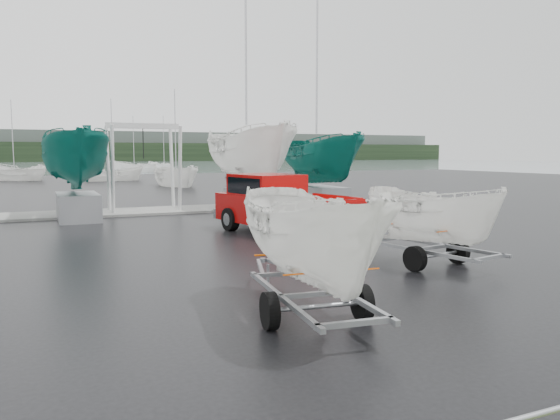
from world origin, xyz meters
The scene contains 17 objects.
ground_plane centered at (0.00, 0.00, 0.00)m, with size 120.00×120.00×0.00m, color black.
lake centered at (0.00, 100.00, -0.01)m, with size 300.00×300.00×0.00m, color gray.
dock centered at (0.00, 13.00, 0.05)m, with size 30.00×3.00×0.12m, color #999993.
treeline centered at (0.00, 170.00, 3.00)m, with size 300.00×8.00×6.00m, color black.
far_hill centered at (0.00, 178.00, 5.00)m, with size 300.00×6.00×10.00m, color #4C5651.
pickup_truck centered at (5.26, 4.27, 1.05)m, with size 3.16×6.36×2.02m.
trailer_hitched centered at (6.48, -2.17, 2.44)m, with size 1.88×3.76×4.48m.
trailer_parked centered at (1.78, -4.90, 2.78)m, with size 1.93×3.71×5.12m.
boat_hoist centered at (2.32, 13.00, 2.67)m, with size 3.30×2.18×4.12m.
keelboat_1 centered at (-0.74, 11.20, 4.11)m, with size 2.59×3.20×7.98m.
keelboat_2 centered at (6.84, 11.00, 4.61)m, with size 2.90×3.20×11.08m.
keelboat_3 centered at (10.72, 11.30, 4.07)m, with size 2.56×3.20×10.73m.
moored_boat_1 centered at (-4.15, 48.18, 0.00)m, with size 3.89×3.88×11.61m.
moored_boat_2 centered at (4.77, 43.16, 0.01)m, with size 2.55×2.50×11.02m.
moored_boat_3 centered at (14.57, 64.96, 0.01)m, with size 2.76×2.79×10.91m.
moored_boat_5 centered at (10.81, 67.49, 0.00)m, with size 3.47×3.43×11.46m.
moored_boat_6 centered at (8.49, 32.50, 0.00)m, with size 2.93×3.00×11.61m.
Camera 1 is at (-2.32, -12.68, 2.77)m, focal length 35.00 mm.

